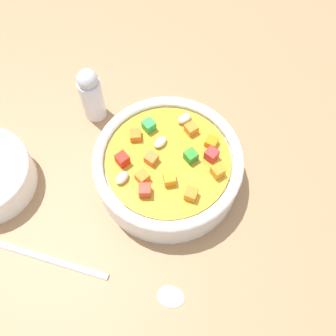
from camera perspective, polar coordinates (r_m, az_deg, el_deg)
name	(u,v)px	position (r cm, az deg, el deg)	size (l,w,h in cm)	color
ground_plane	(168,180)	(57.84, 0.00, -1.63)	(140.00, 140.00, 2.00)	#9E754F
soup_bowl_main	(168,167)	(54.24, 0.00, 0.16)	(18.66, 18.66, 6.45)	white
spoon	(100,274)	(52.87, -9.00, -13.74)	(9.94, 23.38, 0.91)	silver
pepper_shaker	(91,94)	(59.18, -10.15, 9.59)	(3.07, 3.07, 9.03)	silver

